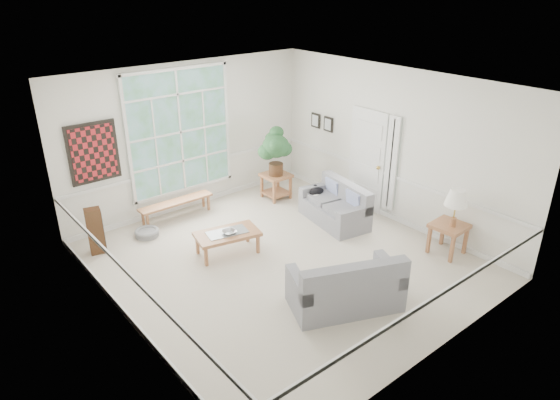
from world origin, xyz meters
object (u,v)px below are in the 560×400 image
at_px(loveseat_front, 345,280).
at_px(side_table, 447,239).
at_px(coffee_table, 228,243).
at_px(end_table, 276,186).
at_px(loveseat_right, 334,203).

height_order(loveseat_front, side_table, loveseat_front).
bearing_deg(coffee_table, end_table, 44.07).
bearing_deg(loveseat_right, loveseat_front, -121.74).
bearing_deg(end_table, side_table, -77.78).
xyz_separation_m(loveseat_right, coffee_table, (-2.32, 0.31, -0.19)).
distance_m(coffee_table, side_table, 3.85).
distance_m(loveseat_front, side_table, 2.50).
distance_m(loveseat_right, end_table, 1.65).
bearing_deg(coffee_table, loveseat_front, -65.84).
relative_size(loveseat_right, coffee_table, 1.33).
relative_size(loveseat_right, side_table, 2.58).
distance_m(loveseat_front, end_table, 4.06).
relative_size(loveseat_front, coffee_table, 1.45).
relative_size(coffee_table, side_table, 1.93).
height_order(loveseat_right, end_table, loveseat_right).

